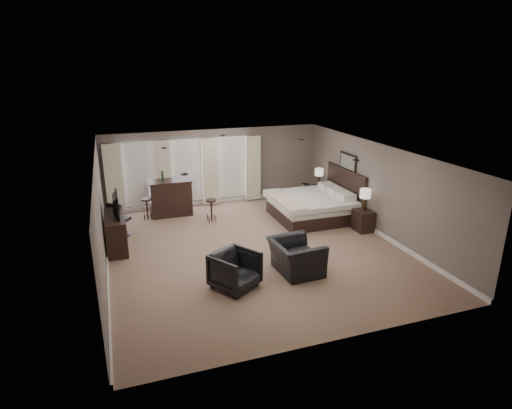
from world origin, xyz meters
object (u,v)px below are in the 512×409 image
object	(u,v)px
nightstand_near	(363,221)
nightstand_far	(318,194)
dresser	(116,232)
armchair_near	(296,251)
bar_counter	(171,198)
desk_chair	(120,219)
bed	(314,195)
bar_stool_right	(211,210)
tv	(114,213)
bar_stool_left	(147,209)
lamp_far	(319,177)
lamp_near	(365,200)
armchair_far	(235,269)

from	to	relation	value
nightstand_near	nightstand_far	world-z (taller)	nightstand_near
dresser	armchair_near	bearing A→B (deg)	-35.60
dresser	bar_counter	world-z (taller)	bar_counter
dresser	bar_counter	size ratio (longest dim) A/B	1.19
armchair_near	desk_chair	size ratio (longest dim) A/B	1.16
nightstand_far	bed	bearing A→B (deg)	-121.54
dresser	bar_stool_right	bearing A→B (deg)	22.35
bar_stool_right	nightstand_near	bearing A→B (deg)	-29.13
tv	bar_stool_left	bearing A→B (deg)	-26.01
lamp_far	lamp_near	bearing A→B (deg)	-90.00
dresser	bar_stool_right	distance (m)	3.12
lamp_near	armchair_near	distance (m)	3.48
bar_stool_left	armchair_far	bearing A→B (deg)	-74.73
nightstand_near	armchair_far	world-z (taller)	armchair_far
bed	nightstand_near	world-z (taller)	bed
armchair_near	bar_counter	size ratio (longest dim) A/B	0.90
lamp_far	bar_stool_right	size ratio (longest dim) A/B	0.88
armchair_near	bar_counter	xyz separation A→B (m)	(-2.18, 5.01, 0.06)
lamp_near	tv	size ratio (longest dim) A/B	0.63
nightstand_far	bar_stool_left	size ratio (longest dim) A/B	0.89
bed	nightstand_far	distance (m)	1.76
bar_stool_left	tv	bearing A→B (deg)	-116.01
nightstand_far	lamp_near	world-z (taller)	lamp_near
tv	armchair_near	xyz separation A→B (m)	(3.96, -2.83, -0.47)
lamp_near	bar_counter	world-z (taller)	lamp_near
lamp_near	desk_chair	world-z (taller)	lamp_near
bar_counter	bar_stool_right	size ratio (longest dim) A/B	1.90
lamp_far	armchair_far	xyz separation A→B (m)	(-4.53, -4.91, -0.45)
armchair_near	nightstand_near	bearing A→B (deg)	-62.79
tv	desk_chair	world-z (taller)	tv
nightstand_far	nightstand_near	bearing A→B (deg)	-90.00
bar_stool_right	bar_stool_left	bearing A→B (deg)	155.53
desk_chair	dresser	bearing A→B (deg)	119.43
lamp_near	dresser	world-z (taller)	lamp_near
bed	armchair_near	distance (m)	3.83
armchair_far	bar_counter	size ratio (longest dim) A/B	0.68
lamp_near	armchair_near	world-z (taller)	lamp_near
lamp_near	bar_stool_left	size ratio (longest dim) A/B	0.96
lamp_far	desk_chair	xyz separation A→B (m)	(-6.79, -0.96, -0.39)
lamp_far	bed	bearing A→B (deg)	-121.54
nightstand_near	desk_chair	size ratio (longest dim) A/B	0.60
lamp_far	nightstand_near	bearing A→B (deg)	-90.00
bar_stool_left	desk_chair	world-z (taller)	desk_chair
dresser	tv	bearing A→B (deg)	-90.00
dresser	bar_counter	xyz separation A→B (m)	(1.78, 2.18, 0.12)
bar_stool_left	desk_chair	bearing A→B (deg)	-126.38
bed	armchair_near	size ratio (longest dim) A/B	1.98
nightstand_far	bar_stool_right	xyz separation A→B (m)	(-4.04, -0.65, 0.05)
lamp_near	armchair_near	xyz separation A→B (m)	(-2.96, -1.77, -0.42)
armchair_near	armchair_far	bearing A→B (deg)	95.23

